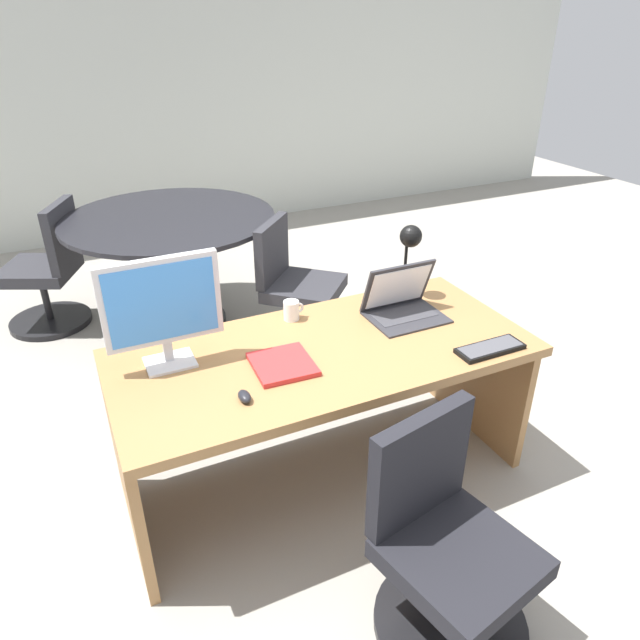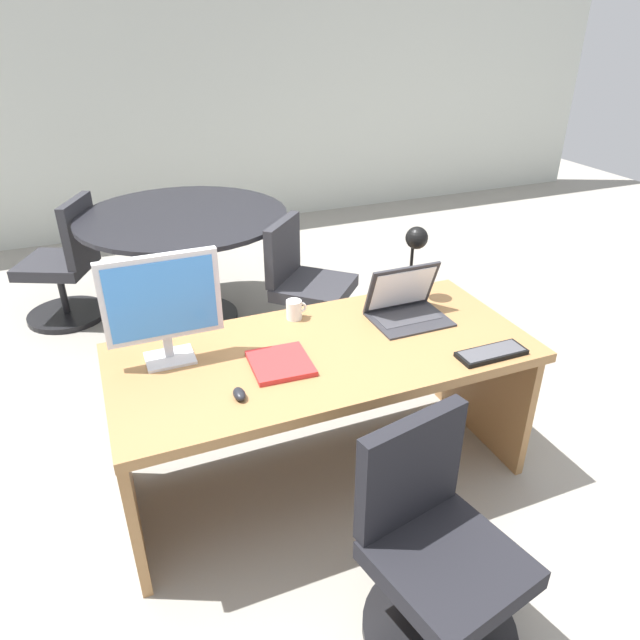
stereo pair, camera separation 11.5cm
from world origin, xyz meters
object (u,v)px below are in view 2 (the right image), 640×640
at_px(desk_lamp, 415,247).
at_px(coffee_mug, 294,310).
at_px(desk, 320,378).
at_px(office_chair, 435,560).
at_px(mouse, 239,394).
at_px(meeting_chair_near, 307,296).
at_px(meeting_table, 186,241).
at_px(monitor, 162,302).
at_px(meeting_chair_far, 66,272).
at_px(book, 280,363).
at_px(keyboard, 491,353).
at_px(laptop, 405,301).

relative_size(desk_lamp, coffee_mug, 3.74).
relative_size(desk, office_chair, 2.18).
bearing_deg(mouse, coffee_mug, 51.70).
height_order(mouse, meeting_chair_near, meeting_chair_near).
height_order(office_chair, meeting_table, office_chair).
xyz_separation_m(monitor, meeting_chair_near, (1.03, 1.08, -0.65)).
distance_m(desk, mouse, 0.54).
bearing_deg(coffee_mug, meeting_chair_far, 118.57).
distance_m(monitor, mouse, 0.49).
relative_size(mouse, desk_lamp, 0.22).
xyz_separation_m(mouse, book, (0.22, 0.16, -0.01)).
bearing_deg(meeting_chair_near, monitor, -133.61).
xyz_separation_m(desk_lamp, coffee_mug, (-0.63, 0.01, -0.22)).
height_order(keyboard, meeting_chair_near, meeting_chair_near).
bearing_deg(laptop, mouse, -158.92).
xyz_separation_m(desk, meeting_chair_far, (-1.06, 2.18, -0.17)).
bearing_deg(mouse, desk_lamp, 26.24).
distance_m(laptop, meeting_chair_near, 1.20).
bearing_deg(desk_lamp, coffee_mug, 179.25).
height_order(monitor, meeting_chair_near, monitor).
relative_size(desk, monitor, 3.88).
distance_m(coffee_mug, meeting_chair_far, 2.22).
bearing_deg(office_chair, desk, 94.02).
bearing_deg(desk, monitor, 169.40).
height_order(coffee_mug, office_chair, office_chair).
bearing_deg(mouse, office_chair, -52.43).
xyz_separation_m(laptop, meeting_chair_near, (-0.08, 1.11, -0.45)).
xyz_separation_m(keyboard, office_chair, (-0.57, -0.54, -0.41)).
xyz_separation_m(keyboard, meeting_table, (-0.90, 2.17, -0.12)).
height_order(laptop, mouse, laptop).
height_order(desk, desk_lamp, desk_lamp).
relative_size(monitor, meeting_table, 0.33).
xyz_separation_m(monitor, meeting_chair_far, (-0.43, 2.06, -0.63)).
distance_m(keyboard, mouse, 1.08).
relative_size(book, meeting_chair_far, 0.30).
height_order(laptop, meeting_table, laptop).
relative_size(monitor, mouse, 5.80).
height_order(monitor, keyboard, monitor).
height_order(book, coffee_mug, coffee_mug).
relative_size(desk, laptop, 5.15).
bearing_deg(meeting_chair_far, office_chair, -69.93).
bearing_deg(keyboard, book, 162.78).
distance_m(coffee_mug, office_chair, 1.25).
bearing_deg(meeting_chair_far, coffee_mug, -61.43).
xyz_separation_m(desk_lamp, meeting_chair_far, (-1.68, 1.93, -0.63)).
distance_m(keyboard, coffee_mug, 0.91).
relative_size(desk_lamp, office_chair, 0.45).
bearing_deg(monitor, meeting_chair_far, 101.88).
height_order(desk, meeting_chair_near, meeting_chair_near).
bearing_deg(monitor, book, -28.01).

